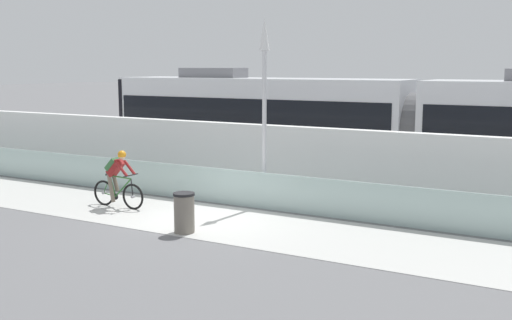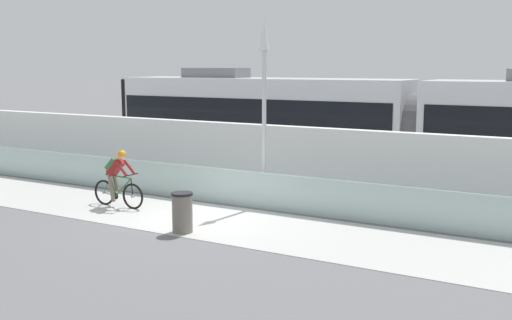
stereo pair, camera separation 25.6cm
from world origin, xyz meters
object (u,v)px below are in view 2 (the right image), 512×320
object	(u,v)px
lamp_post_antenna	(264,88)
cyclist_on_bike	(118,179)
tram	(419,129)
trash_bin	(182,213)

from	to	relation	value
lamp_post_antenna	cyclist_on_bike	bearing A→B (deg)	-147.94
tram	cyclist_on_bike	size ratio (longest dim) A/B	12.75
tram	lamp_post_antenna	size ratio (longest dim) A/B	4.34
tram	trash_bin	world-z (taller)	tram
trash_bin	lamp_post_antenna	bearing A→B (deg)	85.34
tram	cyclist_on_bike	world-z (taller)	tram
tram	trash_bin	xyz separation A→B (m)	(-3.24, -8.10, -1.41)
tram	cyclist_on_bike	xyz separation A→B (m)	(-6.40, -6.85, -1.09)
lamp_post_antenna	trash_bin	xyz separation A→B (m)	(-0.28, -3.40, -2.81)
lamp_post_antenna	trash_bin	bearing A→B (deg)	-94.66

